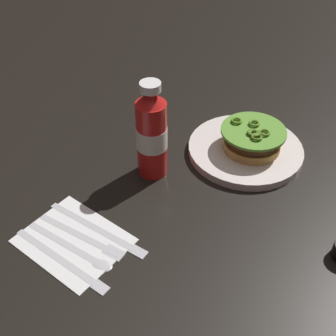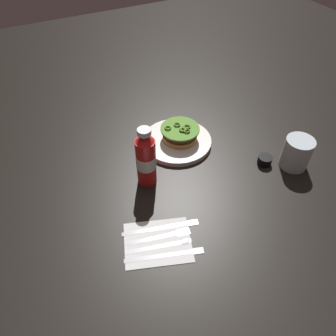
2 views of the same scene
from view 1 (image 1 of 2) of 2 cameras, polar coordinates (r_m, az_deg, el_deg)
ground_plane at (r=0.83m, az=9.55°, el=-4.59°), size 3.00×3.00×0.00m
dinner_plate at (r=0.94m, az=10.11°, el=2.38°), size 0.24×0.24×0.02m
burger_sandwich at (r=0.92m, az=11.03°, el=3.81°), size 0.13×0.13×0.05m
ketchup_bottle at (r=0.82m, az=-2.16°, el=4.49°), size 0.06×0.06×0.20m
napkin at (r=0.77m, az=-12.29°, el=-9.25°), size 0.21×0.19×0.00m
butter_knife at (r=0.74m, az=-13.30°, el=-11.95°), size 0.20×0.08×0.00m
spoon_utensil at (r=0.75m, az=-11.49°, el=-10.68°), size 0.18×0.06×0.00m
fork_utensil at (r=0.76m, az=-10.50°, el=-9.06°), size 0.18×0.06×0.00m
steak_knife at (r=0.77m, az=-8.59°, el=-8.15°), size 0.21×0.07×0.00m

